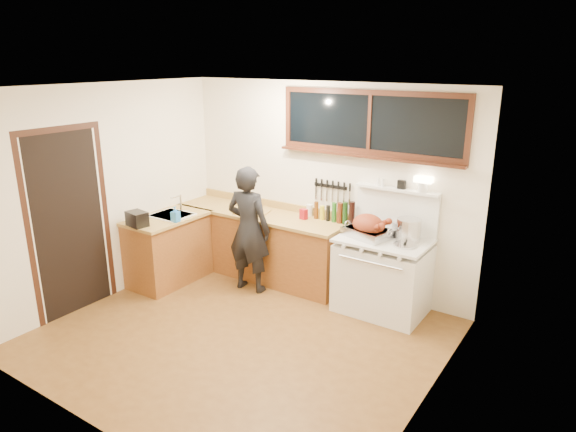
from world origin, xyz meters
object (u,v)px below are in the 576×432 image
Objects in this scene: roast_turkey at (369,228)px; vintage_stove at (383,273)px; cutting_board at (252,209)px; man at (249,229)px.

vintage_stove is at bearing 13.16° from roast_turkey.
cutting_board is at bearing 179.81° from roast_turkey.
man reaches higher than vintage_stove.
vintage_stove is 3.24× the size of cutting_board.
roast_turkey is (1.68, -0.01, 0.05)m from cutting_board.
man is at bearing -58.46° from cutting_board.
man is 0.44m from cutting_board.
cutting_board is 1.68m from roast_turkey.
cutting_board is (-0.22, 0.36, 0.15)m from man.
roast_turkey is (-0.19, -0.04, 0.54)m from vintage_stove.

